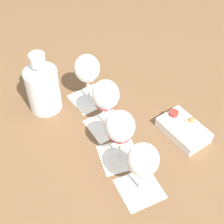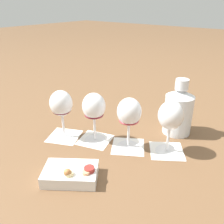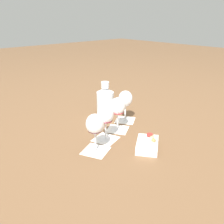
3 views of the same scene
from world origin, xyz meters
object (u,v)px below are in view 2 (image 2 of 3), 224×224
wine_glass_3 (61,106)px  wine_glass_0 (170,118)px  wine_glass_1 (129,114)px  wine_glass_2 (94,109)px  ceramic_vase (179,110)px  snack_dish (71,174)px

wine_glass_3 → wine_glass_0: bearing=-156.3°
wine_glass_1 → wine_glass_2: bearing=18.1°
wine_glass_1 → wine_glass_2: (0.12, 0.04, -0.00)m
wine_glass_2 → wine_glass_3: same height
wine_glass_1 → ceramic_vase: size_ratio=0.85×
wine_glass_0 → wine_glass_2: size_ratio=1.00×
wine_glass_1 → wine_glass_3: size_ratio=1.00×
wine_glass_0 → wine_glass_3: size_ratio=1.00×
wine_glass_3 → ceramic_vase: size_ratio=0.85×
wine_glass_2 → wine_glass_3: 0.12m
wine_glass_2 → wine_glass_3: bearing=26.4°
wine_glass_2 → ceramic_vase: bearing=-130.9°
wine_glass_1 → ceramic_vase: bearing=-113.5°
wine_glass_3 → ceramic_vase: bearing=-137.1°
wine_glass_3 → snack_dish: size_ratio=1.00×
ceramic_vase → wine_glass_0: bearing=102.7°
wine_glass_1 → snack_dish: bearing=82.2°
snack_dish → ceramic_vase: bearing=-105.3°
wine_glass_2 → ceramic_vase: size_ratio=0.85×
wine_glass_0 → wine_glass_2: 0.25m
wine_glass_3 → snack_dish: wine_glass_3 is taller
wine_glass_1 → ceramic_vase: 0.22m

